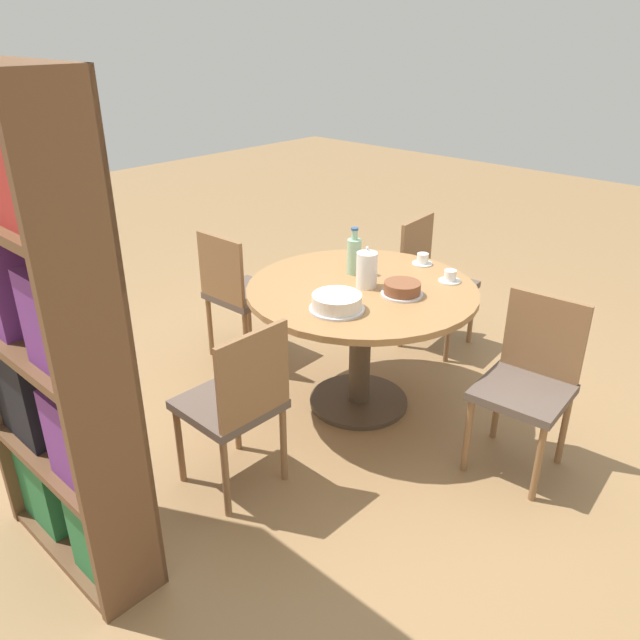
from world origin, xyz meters
TOP-DOWN VIEW (x-y plane):
  - ground_plane at (0.00, 0.00)m, footprint 14.00×14.00m
  - dining_table at (0.00, 0.00)m, footprint 1.29×1.29m
  - chair_a at (-0.05, 0.97)m, footprint 0.42×0.42m
  - chair_b at (-0.96, -0.14)m, footprint 0.45×0.45m
  - chair_c at (0.15, -0.96)m, footprint 0.46×0.46m
  - chair_d at (0.96, 0.10)m, footprint 0.43×0.43m
  - bookshelf at (0.13, 1.69)m, footprint 0.84×0.28m
  - coffee_pot at (-0.01, -0.02)m, footprint 0.12×0.12m
  - water_bottle at (0.17, -0.13)m, footprint 0.08×0.08m
  - cake_main at (-0.10, 0.32)m, footprint 0.29×0.29m
  - cake_second at (-0.23, -0.06)m, footprint 0.23×0.23m
  - cup_a at (-0.31, -0.40)m, footprint 0.13×0.13m
  - cup_b at (-0.04, -0.53)m, footprint 0.13×0.13m

SIDE VIEW (x-z plane):
  - ground_plane at x=0.00m, z-range 0.00..0.00m
  - chair_a at x=-0.05m, z-range 0.04..0.93m
  - chair_b at x=-0.96m, z-range 0.04..0.93m
  - chair_c at x=0.15m, z-range 0.04..0.93m
  - chair_d at x=0.96m, z-range 0.04..0.93m
  - dining_table at x=0.00m, z-range 0.22..0.98m
  - cup_a at x=-0.31m, z-range 0.75..0.82m
  - cup_b at x=-0.04m, z-range 0.75..0.82m
  - cake_second at x=-0.23m, z-range 0.76..0.83m
  - cake_main at x=-0.10m, z-range 0.76..0.84m
  - coffee_pot at x=-0.01m, z-range 0.75..0.98m
  - water_bottle at x=0.17m, z-range 0.73..1.01m
  - bookshelf at x=0.13m, z-range -0.02..1.96m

